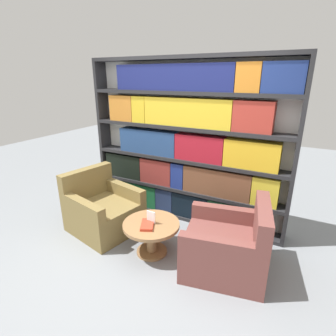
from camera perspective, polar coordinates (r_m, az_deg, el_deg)
ground_plane at (r=3.34m, az=-6.45°, el=-19.86°), size 14.00×14.00×0.00m
bookshelf at (r=3.83m, az=4.03°, el=5.05°), size 3.00×0.30×2.37m
armchair_left at (r=3.92m, az=-14.03°, el=-8.92°), size 1.03×0.98×0.85m
armchair_right at (r=3.15m, az=12.88°, el=-16.37°), size 1.02×0.97×0.85m
coffee_table at (r=3.32m, az=-3.64°, el=-13.64°), size 0.69×0.69×0.42m
table_sign at (r=3.22m, az=-3.71°, el=-10.84°), size 0.11×0.06×0.16m
stray_book at (r=3.19m, az=-4.53°, el=-12.21°), size 0.24×0.29×0.03m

